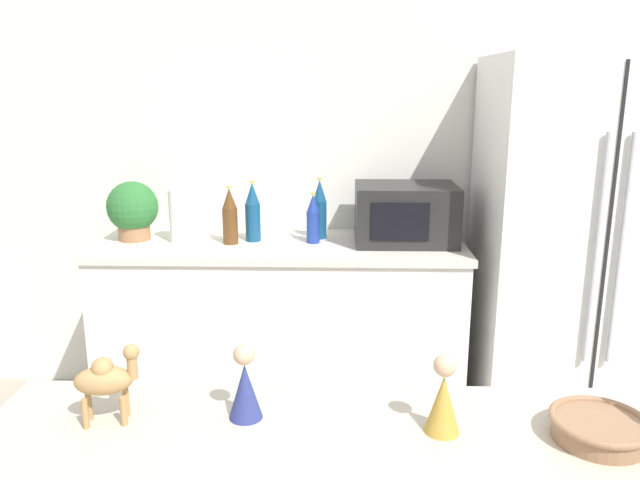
# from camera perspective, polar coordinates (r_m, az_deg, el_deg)

# --- Properties ---
(wall_back) EXTENTS (8.00, 0.06, 2.55)m
(wall_back) POSITION_cam_1_polar(r_m,az_deg,el_deg) (3.29, 4.93, 7.48)
(wall_back) COLOR silver
(wall_back) RESTS_ON ground_plane
(back_counter) EXTENTS (1.78, 0.63, 0.90)m
(back_counter) POSITION_cam_1_polar(r_m,az_deg,el_deg) (3.18, -3.54, -8.07)
(back_counter) COLOR white
(back_counter) RESTS_ON ground_plane
(refrigerator) EXTENTS (0.87, 0.71, 1.78)m
(refrigerator) POSITION_cam_1_polar(r_m,az_deg,el_deg) (3.18, 22.22, -0.85)
(refrigerator) COLOR white
(refrigerator) RESTS_ON ground_plane
(potted_plant) EXTENTS (0.25, 0.25, 0.29)m
(potted_plant) POSITION_cam_1_polar(r_m,az_deg,el_deg) (3.18, -16.76, 2.70)
(potted_plant) COLOR #9E6B47
(potted_plant) RESTS_ON back_counter
(paper_towel_roll) EXTENTS (0.11, 0.11, 0.26)m
(paper_towel_roll) POSITION_cam_1_polar(r_m,az_deg,el_deg) (3.08, -12.59, 2.17)
(paper_towel_roll) COLOR white
(paper_towel_roll) RESTS_ON back_counter
(microwave) EXTENTS (0.48, 0.37, 0.28)m
(microwave) POSITION_cam_1_polar(r_m,az_deg,el_deg) (3.03, 7.82, 2.40)
(microwave) COLOR black
(microwave) RESTS_ON back_counter
(back_bottle_0) EXTENTS (0.07, 0.07, 0.28)m
(back_bottle_0) POSITION_cam_1_polar(r_m,az_deg,el_deg) (3.00, -8.24, 2.15)
(back_bottle_0) COLOR brown
(back_bottle_0) RESTS_ON back_counter
(back_bottle_1) EXTENTS (0.08, 0.08, 0.29)m
(back_bottle_1) POSITION_cam_1_polar(r_m,az_deg,el_deg) (3.05, -6.18, 2.52)
(back_bottle_1) COLOR navy
(back_bottle_1) RESTS_ON back_counter
(back_bottle_2) EXTENTS (0.07, 0.07, 0.30)m
(back_bottle_2) POSITION_cam_1_polar(r_m,az_deg,el_deg) (3.08, -0.03, 2.79)
(back_bottle_2) COLOR navy
(back_bottle_2) RESTS_ON back_counter
(back_bottle_3) EXTENTS (0.06, 0.06, 0.24)m
(back_bottle_3) POSITION_cam_1_polar(r_m,az_deg,el_deg) (2.99, -0.64, 1.92)
(back_bottle_3) COLOR navy
(back_bottle_3) RESTS_ON back_counter
(fruit_bowl) EXTENTS (0.19, 0.19, 0.05)m
(fruit_bowl) POSITION_cam_1_polar(r_m,az_deg,el_deg) (1.39, 24.17, -15.37)
(fruit_bowl) COLOR #8C6647
(fruit_bowl) RESTS_ON bar_counter
(camel_figurine) EXTENTS (0.14, 0.08, 0.17)m
(camel_figurine) POSITION_cam_1_polar(r_m,az_deg,el_deg) (1.38, -18.95, -11.88)
(camel_figurine) COLOR #A87F4C
(camel_figurine) RESTS_ON bar_counter
(wise_man_figurine_blue) EXTENTS (0.07, 0.07, 0.17)m
(wise_man_figurine_blue) POSITION_cam_1_polar(r_m,az_deg,el_deg) (1.34, -6.87, -13.14)
(wise_man_figurine_blue) COLOR navy
(wise_man_figurine_blue) RESTS_ON bar_counter
(wise_man_figurine_crimson) EXTENTS (0.07, 0.07, 0.17)m
(wise_man_figurine_crimson) POSITION_cam_1_polar(r_m,az_deg,el_deg) (1.31, 11.19, -14.08)
(wise_man_figurine_crimson) COLOR #B28933
(wise_man_figurine_crimson) RESTS_ON bar_counter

